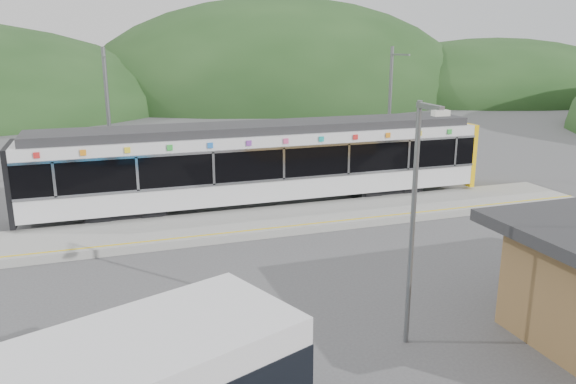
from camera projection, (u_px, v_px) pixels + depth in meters
name	position (u px, v px, depth m)	size (l,w,h in m)	color
ground	(329.00, 248.00, 20.13)	(120.00, 120.00, 0.00)	#4C4C4F
hills	(405.00, 197.00, 26.91)	(146.00, 149.00, 26.00)	#1E3D19
platform	(298.00, 218.00, 23.11)	(26.00, 3.20, 0.30)	#9E9E99
yellow_line	(309.00, 224.00, 21.88)	(26.00, 0.10, 0.01)	yellow
train	(263.00, 161.00, 24.88)	(20.44, 3.01, 3.74)	black
catenary_mast_west	(109.00, 125.00, 24.84)	(0.18, 1.80, 7.00)	slate
catenary_mast_east	(390.00, 113.00, 29.23)	(0.18, 1.80, 7.00)	slate
lamp_post	(417.00, 206.00, 12.80)	(0.36, 1.04, 5.90)	slate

